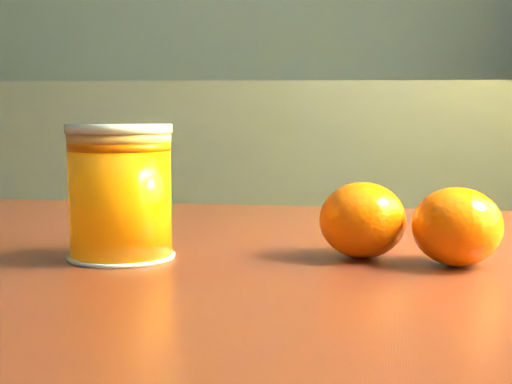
{
  "coord_description": "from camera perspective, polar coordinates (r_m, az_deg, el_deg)",
  "views": [
    {
      "loc": [
        0.84,
        -0.49,
        0.82
      ],
      "look_at": [
        0.82,
        0.02,
        0.76
      ],
      "focal_mm": 50.0,
      "sensor_mm": 36.0,
      "label": 1
    }
  ],
  "objects": [
    {
      "name": "juice_glass",
      "position": [
        0.52,
        -10.81,
        -0.04
      ],
      "size": [
        0.08,
        0.08,
        0.09
      ],
      "rotation": [
        0.0,
        0.0,
        0.06
      ],
      "color": "orange",
      "rests_on": "table"
    },
    {
      "name": "orange_front",
      "position": [
        0.52,
        8.51,
        -2.24
      ],
      "size": [
        0.07,
        0.07,
        0.05
      ],
      "primitive_type": "ellipsoid",
      "rotation": [
        0.0,
        0.0,
        0.15
      ],
      "color": "#FF6405",
      "rests_on": "table"
    },
    {
      "name": "orange_back",
      "position": [
        0.5,
        15.79,
        -2.67
      ],
      "size": [
        0.08,
        0.08,
        0.05
      ],
      "primitive_type": "ellipsoid",
      "rotation": [
        0.0,
        0.0,
        -0.27
      ],
      "color": "#FF6405",
      "rests_on": "table"
    }
  ]
}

